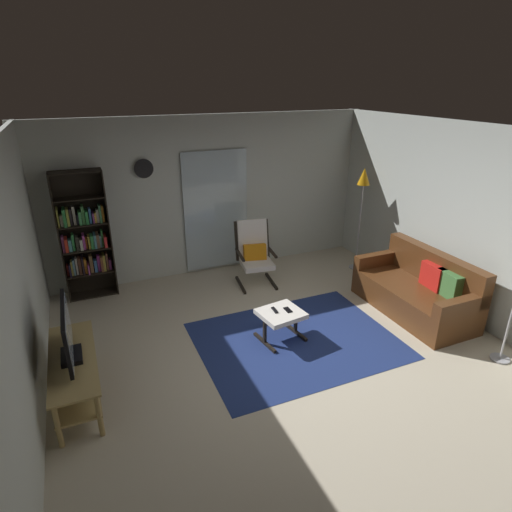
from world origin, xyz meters
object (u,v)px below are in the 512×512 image
object	(u,v)px
cell_phone	(288,310)
wall_clock	(144,169)
floor_lamp_by_shelf	(363,187)
tv_stand	(75,371)
television	(68,335)
bookshelf_near_tv	(85,238)
leather_sofa	(418,291)
tv_remote	(275,310)
lounge_armchair	(254,251)
ottoman	(281,316)

from	to	relation	value
cell_phone	wall_clock	distance (m)	3.07
floor_lamp_by_shelf	tv_stand	bearing A→B (deg)	-160.77
tv_stand	television	size ratio (longest dim) A/B	1.55
tv_stand	bookshelf_near_tv	distance (m)	2.50
tv_stand	bookshelf_near_tv	xyz separation A→B (m)	(0.31, 2.40, 0.60)
leather_sofa	floor_lamp_by_shelf	world-z (taller)	floor_lamp_by_shelf
television	tv_remote	distance (m)	2.40
tv_remote	cell_phone	distance (m)	0.17
television	wall_clock	world-z (taller)	wall_clock
leather_sofa	lounge_armchair	size ratio (longest dim) A/B	1.71
lounge_armchair	cell_phone	world-z (taller)	lounge_armchair
television	lounge_armchair	size ratio (longest dim) A/B	0.88
bookshelf_near_tv	wall_clock	world-z (taller)	wall_clock
tv_stand	tv_remote	distance (m)	2.38
television	bookshelf_near_tv	size ratio (longest dim) A/B	0.47
leather_sofa	tv_stand	bearing A→B (deg)	-179.83
leather_sofa	wall_clock	distance (m)	4.40
tv_stand	lounge_armchair	distance (m)	3.33
tv_stand	ottoman	world-z (taller)	tv_stand
cell_phone	tv_stand	bearing A→B (deg)	-176.63
bookshelf_near_tv	tv_remote	bearing A→B (deg)	-47.01
bookshelf_near_tv	leather_sofa	size ratio (longest dim) A/B	1.10
lounge_armchair	cell_phone	xyz separation A→B (m)	(-0.26, -1.68, -0.13)
tv_stand	tv_remote	xyz separation A→B (m)	(2.37, 0.20, 0.08)
tv_stand	floor_lamp_by_shelf	distance (m)	5.05
bookshelf_near_tv	ottoman	size ratio (longest dim) A/B	3.30
lounge_armchair	wall_clock	bearing A→B (deg)	154.20
television	bookshelf_near_tv	xyz separation A→B (m)	(0.31, 2.40, 0.16)
lounge_armchair	floor_lamp_by_shelf	xyz separation A→B (m)	(1.86, -0.20, 0.93)
tv_remote	wall_clock	bearing A→B (deg)	117.99
ottoman	tv_remote	size ratio (longest dim) A/B	4.05
television	tv_remote	xyz separation A→B (m)	(2.37, 0.19, -0.36)
bookshelf_near_tv	lounge_armchair	world-z (taller)	bookshelf_near_tv
ottoman	tv_remote	distance (m)	0.11
lounge_armchair	cell_phone	bearing A→B (deg)	-98.76
tv_stand	television	bearing A→B (deg)	60.39
leather_sofa	cell_phone	world-z (taller)	leather_sofa
television	cell_phone	distance (m)	2.55
leather_sofa	ottoman	size ratio (longest dim) A/B	3.00
bookshelf_near_tv	leather_sofa	world-z (taller)	bookshelf_near_tv
tv_stand	ottoman	bearing A→B (deg)	3.37
tv_stand	wall_clock	world-z (taller)	wall_clock
lounge_armchair	television	bearing A→B (deg)	-146.85
lounge_armchair	leather_sofa	bearing A→B (deg)	-45.88
floor_lamp_by_shelf	lounge_armchair	bearing A→B (deg)	173.82
bookshelf_near_tv	leather_sofa	xyz separation A→B (m)	(4.23, -2.39, -0.61)
floor_lamp_by_shelf	wall_clock	bearing A→B (deg)	164.58
cell_phone	leather_sofa	bearing A→B (deg)	-3.45
tv_remote	wall_clock	world-z (taller)	wall_clock
floor_lamp_by_shelf	bookshelf_near_tv	bearing A→B (deg)	169.74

